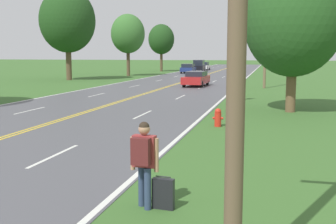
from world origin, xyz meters
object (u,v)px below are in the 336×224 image
object	(u,v)px
tree_right_cluster	(128,34)
tree_far_back	(161,39)
hitchhiker_person	(144,156)
fire_hydrant	(218,117)
car_black_van_mid_far	(199,66)
traffic_sign	(238,69)
car_red_sedan_approaching	(196,78)
tree_behind_sign	(294,20)
suitcase	(163,194)
car_white_sedan_receding	(204,66)
car_dark_blue_hatchback_mid_near	(188,68)
tree_left_verge	(67,21)

from	to	relation	value
tree_right_cluster	tree_far_back	bearing A→B (deg)	88.21
hitchhiker_person	fire_hydrant	world-z (taller)	hitchhiker_person
tree_far_back	car_black_van_mid_far	bearing A→B (deg)	7.78
hitchhiker_person	tree_right_cluster	bearing A→B (deg)	23.97
car_black_van_mid_far	traffic_sign	bearing A→B (deg)	-169.60
traffic_sign	car_red_sedan_approaching	world-z (taller)	traffic_sign
tree_behind_sign	car_red_sedan_approaching	distance (m)	18.83
traffic_sign	car_black_van_mid_far	size ratio (longest dim) A/B	0.61
suitcase	tree_far_back	xyz separation A→B (m)	(-17.18, 64.47, 5.28)
hitchhiker_person	car_red_sedan_approaching	size ratio (longest dim) A/B	0.37
car_red_sedan_approaching	traffic_sign	bearing A→B (deg)	24.03
tree_behind_sign	suitcase	bearing A→B (deg)	-101.04
fire_hydrant	car_white_sedan_receding	size ratio (longest dim) A/B	0.17
car_dark_blue_hatchback_mid_near	car_black_van_mid_far	distance (m)	7.13
traffic_sign	tree_right_cluster	size ratio (longest dim) A/B	0.33
traffic_sign	tree_left_verge	bearing A→B (deg)	139.68
tree_behind_sign	car_dark_blue_hatchback_mid_near	xyz separation A→B (m)	(-14.12, 42.85, -4.02)
traffic_sign	car_black_van_mid_far	world-z (taller)	traffic_sign
tree_left_verge	tree_right_cluster	size ratio (longest dim) A/B	1.25
tree_far_back	car_black_van_mid_far	world-z (taller)	tree_far_back
hitchhiker_person	tree_behind_sign	xyz separation A→B (m)	(3.39, 15.47, 3.75)
tree_right_cluster	car_dark_blue_hatchback_mid_near	xyz separation A→B (m)	(6.57, 9.94, -5.00)
tree_far_back	car_red_sedan_approaching	xyz separation A→B (m)	(12.10, -32.56, -4.84)
traffic_sign	car_dark_blue_hatchback_mid_near	size ratio (longest dim) A/B	0.70
fire_hydrant	traffic_sign	world-z (taller)	traffic_sign
tree_far_back	car_dark_blue_hatchback_mid_near	world-z (taller)	tree_far_back
traffic_sign	tree_behind_sign	bearing A→B (deg)	-54.06
tree_far_back	car_white_sedan_receding	distance (m)	10.94
fire_hydrant	tree_behind_sign	bearing A→B (deg)	60.00
tree_right_cluster	car_white_sedan_receding	distance (m)	25.10
car_dark_blue_hatchback_mid_near	car_white_sedan_receding	bearing A→B (deg)	-2.11
tree_left_verge	car_dark_blue_hatchback_mid_near	distance (m)	23.68
tree_behind_sign	fire_hydrant	bearing A→B (deg)	-120.00
hitchhiker_person	car_white_sedan_receding	distance (m)	72.72
suitcase	tree_right_cluster	bearing A→B (deg)	24.40
tree_far_back	car_dark_blue_hatchback_mid_near	distance (m)	9.91
hitchhiker_person	car_red_sedan_approaching	bearing A→B (deg)	12.64
tree_behind_sign	car_white_sedan_receding	size ratio (longest dim) A/B	1.71
fire_hydrant	car_black_van_mid_far	size ratio (longest dim) A/B	0.17
car_white_sedan_receding	tree_left_verge	bearing A→B (deg)	162.70
suitcase	tree_left_verge	world-z (taller)	tree_left_verge
car_red_sedan_approaching	fire_hydrant	bearing A→B (deg)	14.61
suitcase	car_red_sedan_approaching	bearing A→B (deg)	13.33
fire_hydrant	tree_far_back	size ratio (longest dim) A/B	0.10
fire_hydrant	traffic_sign	xyz separation A→B (m)	(-0.02, 9.91, 1.71)
hitchhiker_person	suitcase	world-z (taller)	hitchhiker_person
car_dark_blue_hatchback_mid_near	hitchhiker_person	bearing A→B (deg)	-170.22
tree_right_cluster	fire_hydrant	bearing A→B (deg)	-65.49
suitcase	fire_hydrant	world-z (taller)	fire_hydrant
tree_behind_sign	car_red_sedan_approaching	bearing A→B (deg)	116.08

